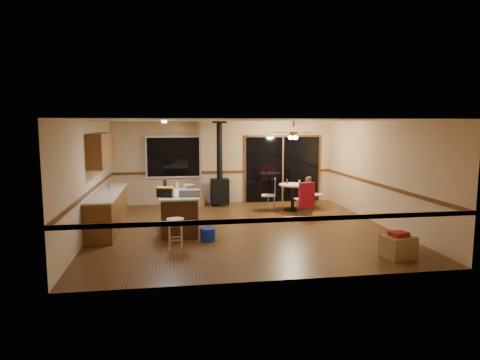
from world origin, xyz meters
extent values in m
plane|color=#4E3015|center=(0.00, 0.00, 0.00)|extent=(7.00, 7.00, 0.00)
plane|color=silver|center=(0.00, 0.00, 2.60)|extent=(7.00, 7.00, 0.00)
plane|color=tan|center=(0.00, 3.50, 1.30)|extent=(7.00, 0.00, 7.00)
plane|color=tan|center=(0.00, -3.50, 1.30)|extent=(7.00, 0.00, 7.00)
plane|color=tan|center=(-3.50, 0.00, 1.30)|extent=(0.00, 7.00, 7.00)
plane|color=tan|center=(3.50, 0.00, 1.30)|extent=(0.00, 7.00, 7.00)
cube|color=black|center=(-1.60, 3.45, 1.50)|extent=(1.72, 0.10, 1.32)
cube|color=black|center=(1.90, 3.45, 1.05)|extent=(2.52, 0.10, 2.10)
cube|color=brown|center=(-3.20, 0.50, 0.43)|extent=(0.60, 3.00, 0.86)
cube|color=beige|center=(-3.20, 0.50, 0.88)|extent=(0.64, 3.04, 0.04)
cube|color=brown|center=(-3.33, 0.70, 1.90)|extent=(0.35, 2.00, 0.80)
cube|color=#422510|center=(-1.50, 0.00, 0.43)|extent=(0.80, 1.60, 0.86)
cube|color=beige|center=(-1.50, 0.00, 0.88)|extent=(0.88, 1.68, 0.04)
cube|color=black|center=(-0.20, 3.05, 0.46)|extent=(0.55, 0.50, 0.75)
cylinder|color=black|center=(-0.20, 3.05, 1.71)|extent=(0.18, 0.18, 1.77)
cylinder|color=brown|center=(1.81, 1.93, 2.25)|extent=(0.24, 0.24, 0.10)
cylinder|color=brown|center=(1.81, 1.93, 2.52)|extent=(0.05, 0.05, 0.16)
sphere|color=#FFD88C|center=(1.81, 1.93, 2.13)|extent=(0.16, 0.16, 0.16)
cube|color=white|center=(-1.80, 0.30, 2.56)|extent=(0.10, 1.20, 0.04)
cube|color=slate|center=(-1.26, -0.40, 0.97)|extent=(0.50, 0.31, 0.15)
cube|color=black|center=(-1.81, -0.40, 1.00)|extent=(0.38, 0.25, 0.19)
cube|color=gold|center=(-1.81, -0.40, 1.11)|extent=(0.41, 0.27, 0.03)
cube|color=olive|center=(-1.25, 0.11, 1.00)|extent=(0.27, 0.33, 0.19)
cylinder|color=black|center=(-1.82, 0.18, 1.05)|extent=(0.10, 0.10, 0.31)
cylinder|color=#D84C8C|center=(-1.21, 0.23, 1.00)|extent=(0.08, 0.08, 0.19)
cylinder|color=white|center=(-1.52, 0.51, 0.99)|extent=(0.06, 0.06, 0.18)
cylinder|color=tan|center=(-1.60, -1.49, 0.32)|extent=(0.41, 0.41, 0.63)
cylinder|color=#0E2DC6|center=(-0.91, -0.94, 0.14)|extent=(0.43, 0.43, 0.28)
cylinder|color=black|center=(1.81, 1.93, 0.02)|extent=(0.50, 0.50, 0.04)
cylinder|color=black|center=(1.81, 1.93, 0.39)|extent=(0.10, 0.10, 0.70)
cylinder|color=beige|center=(1.81, 1.93, 0.76)|extent=(0.80, 0.80, 0.04)
cylinder|color=#590C14|center=(1.66, 2.03, 0.85)|extent=(0.07, 0.07, 0.15)
cylinder|color=beige|center=(1.99, 1.88, 0.84)|extent=(0.07, 0.07, 0.12)
cube|color=tan|center=(1.11, 2.03, 0.45)|extent=(0.48, 0.48, 0.03)
cube|color=slate|center=(1.30, 1.99, 0.70)|extent=(0.12, 0.40, 0.50)
cube|color=tan|center=(1.91, 1.23, 0.45)|extent=(0.45, 0.45, 0.03)
cube|color=slate|center=(1.94, 1.04, 0.70)|extent=(0.40, 0.09, 0.50)
cube|color=#AB1322|center=(1.94, 1.02, 0.60)|extent=(0.45, 0.16, 0.70)
cube|color=tan|center=(2.51, 1.98, 0.45)|extent=(0.54, 0.54, 0.03)
cube|color=slate|center=(2.35, 2.07, 0.70)|extent=(0.22, 0.36, 0.50)
cube|color=#2F2012|center=(2.33, 2.08, 0.60)|extent=(0.30, 0.43, 0.70)
cube|color=olive|center=(-0.97, 3.10, 0.20)|extent=(0.57, 0.49, 0.41)
cube|color=olive|center=(2.56, -2.70, 0.21)|extent=(0.64, 0.57, 0.42)
cube|color=olive|center=(2.88, -2.34, 0.15)|extent=(0.45, 0.41, 0.30)
cube|color=maroon|center=(2.56, -2.70, 0.46)|extent=(0.36, 0.32, 0.08)
camera|label=1|loc=(-1.63, -9.97, 2.51)|focal=32.00mm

